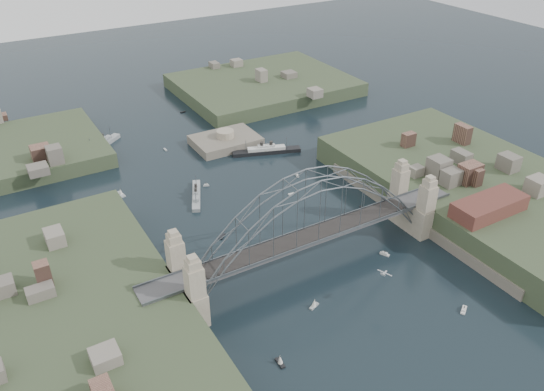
{
  "coord_description": "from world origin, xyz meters",
  "views": [
    {
      "loc": [
        -60.81,
        -85.17,
        81.84
      ],
      "look_at": [
        0.0,
        18.0,
        10.0
      ],
      "focal_mm": 35.87,
      "sensor_mm": 36.0,
      "label": 1
    }
  ],
  "objects_px": {
    "wharf_shed": "(489,206)",
    "naval_cruiser_near": "(196,195)",
    "bridge": "(312,221)",
    "naval_cruiser_far": "(102,145)",
    "fort_island": "(226,146)",
    "ocean_liner": "(266,151)"
  },
  "relations": [
    {
      "from": "naval_cruiser_near",
      "to": "ocean_liner",
      "type": "distance_m",
      "value": 35.15
    },
    {
      "from": "fort_island",
      "to": "wharf_shed",
      "type": "distance_m",
      "value": 90.48
    },
    {
      "from": "naval_cruiser_near",
      "to": "wharf_shed",
      "type": "bearing_deg",
      "value": -45.87
    },
    {
      "from": "fort_island",
      "to": "naval_cruiser_near",
      "type": "bearing_deg",
      "value": -130.18
    },
    {
      "from": "fort_island",
      "to": "naval_cruiser_far",
      "type": "height_order",
      "value": "naval_cruiser_far"
    },
    {
      "from": "bridge",
      "to": "naval_cruiser_near",
      "type": "xyz_separation_m",
      "value": [
        -11.03,
        42.73,
        -11.55
      ]
    },
    {
      "from": "fort_island",
      "to": "naval_cruiser_near",
      "type": "distance_m",
      "value": 35.71
    },
    {
      "from": "wharf_shed",
      "to": "naval_cruiser_near",
      "type": "distance_m",
      "value": 79.57
    },
    {
      "from": "bridge",
      "to": "ocean_liner",
      "type": "height_order",
      "value": "bridge"
    },
    {
      "from": "bridge",
      "to": "naval_cruiser_far",
      "type": "xyz_separation_m",
      "value": [
        -25.59,
        89.94,
        -11.37
      ]
    },
    {
      "from": "bridge",
      "to": "naval_cruiser_near",
      "type": "bearing_deg",
      "value": 104.48
    },
    {
      "from": "wharf_shed",
      "to": "naval_cruiser_near",
      "type": "relative_size",
      "value": 1.24
    },
    {
      "from": "bridge",
      "to": "wharf_shed",
      "type": "distance_m",
      "value": 46.23
    },
    {
      "from": "bridge",
      "to": "wharf_shed",
      "type": "xyz_separation_m",
      "value": [
        44.0,
        -14.0,
        -2.32
      ]
    },
    {
      "from": "fort_island",
      "to": "naval_cruiser_far",
      "type": "xyz_separation_m",
      "value": [
        -37.59,
        19.94,
        1.3
      ]
    },
    {
      "from": "ocean_liner",
      "to": "wharf_shed",
      "type": "bearing_deg",
      "value": -72.09
    },
    {
      "from": "bridge",
      "to": "naval_cruiser_near",
      "type": "distance_m",
      "value": 45.62
    },
    {
      "from": "fort_island",
      "to": "ocean_liner",
      "type": "relative_size",
      "value": 0.97
    },
    {
      "from": "bridge",
      "to": "naval_cruiser_far",
      "type": "height_order",
      "value": "bridge"
    },
    {
      "from": "bridge",
      "to": "naval_cruiser_near",
      "type": "height_order",
      "value": "bridge"
    },
    {
      "from": "wharf_shed",
      "to": "ocean_liner",
      "type": "bearing_deg",
      "value": 107.91
    },
    {
      "from": "wharf_shed",
      "to": "ocean_liner",
      "type": "xyz_separation_m",
      "value": [
        -23.03,
        71.27,
        -9.12
      ]
    }
  ]
}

